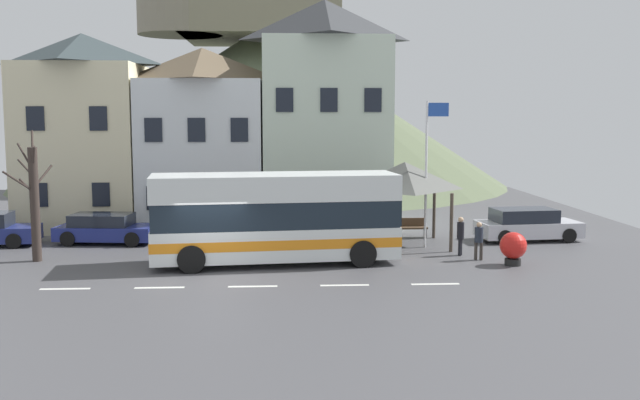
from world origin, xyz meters
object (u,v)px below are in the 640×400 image
at_px(public_bench, 411,227).
at_px(bare_tree_01, 34,201).
at_px(townhouse_02, 325,113).
at_px(bus_shelter, 405,176).
at_px(townhouse_01, 203,138).
at_px(transit_bus, 275,219).
at_px(parked_car_00, 106,229).
at_px(harbour_buoy, 513,247).
at_px(townhouse_00, 85,131).
at_px(pedestrian_01, 367,228).
at_px(hilltop_castle, 260,98).
at_px(parked_car_01, 527,225).
at_px(flagpole, 428,162).
at_px(pedestrian_02, 460,234).
at_px(pedestrian_00, 479,238).

distance_m(public_bench, bare_tree_01, 15.95).
xyz_separation_m(townhouse_02, bus_shelter, (3.01, -6.39, -2.66)).
xyz_separation_m(townhouse_01, public_bench, (9.72, -4.24, -3.94)).
bearing_deg(bare_tree_01, transit_bus, -5.62).
bearing_deg(parked_car_00, harbour_buoy, -12.34).
bearing_deg(townhouse_00, bus_shelter, -22.32).
relative_size(transit_bus, pedestrian_01, 5.83).
xyz_separation_m(hilltop_castle, transit_bus, (1.35, -31.61, -5.15)).
bearing_deg(transit_bus, parked_car_01, 15.28).
xyz_separation_m(parked_car_01, flagpole, (-4.76, -1.41, 2.90)).
height_order(townhouse_01, hilltop_castle, hilltop_castle).
xyz_separation_m(townhouse_00, transit_bus, (9.42, -9.63, -3.05)).
bearing_deg(townhouse_01, transit_bus, -69.46).
distance_m(hilltop_castle, bare_tree_01, 32.00).
relative_size(parked_car_01, harbour_buoy, 3.71).
xyz_separation_m(transit_bus, parked_car_01, (11.10, 4.34, -1.00)).
bearing_deg(pedestrian_02, townhouse_01, 141.94).
bearing_deg(bare_tree_01, townhouse_02, 37.99).
distance_m(hilltop_castle, parked_car_00, 28.28).
bearing_deg(pedestrian_01, hilltop_castle, 99.94).
bearing_deg(pedestrian_02, pedestrian_00, -62.81).
xyz_separation_m(pedestrian_01, flagpole, (2.59, 0.45, 2.68)).
distance_m(townhouse_02, hilltop_castle, 22.07).
bearing_deg(flagpole, parked_car_01, 16.53).
bearing_deg(transit_bus, harbour_buoy, -11.70).
bearing_deg(transit_bus, flagpole, 18.70).
distance_m(bus_shelter, parked_car_01, 6.13).
height_order(townhouse_00, bare_tree_01, townhouse_00).
height_order(bus_shelter, pedestrian_00, bus_shelter).
relative_size(flagpole, harbour_buoy, 4.91).
relative_size(hilltop_castle, transit_bus, 4.14).
xyz_separation_m(parked_car_01, harbour_buoy, (-2.32, -5.21, 0.00)).
relative_size(townhouse_01, townhouse_02, 0.78).
bearing_deg(pedestrian_02, parked_car_01, 40.48).
distance_m(transit_bus, bus_shelter, 6.62).
height_order(hilltop_castle, flagpole, hilltop_castle).
xyz_separation_m(pedestrian_00, pedestrian_02, (-0.48, 0.93, 0.02)).
distance_m(flagpole, bare_tree_01, 15.62).
relative_size(harbour_buoy, bare_tree_01, 0.25).
bearing_deg(flagpole, public_bench, 95.55).
bearing_deg(transit_bus, townhouse_02, 69.98).
bearing_deg(pedestrian_01, townhouse_00, 151.51).
xyz_separation_m(pedestrian_02, public_bench, (-1.19, 4.30, -0.41)).
bearing_deg(hilltop_castle, parked_car_00, -102.65).
relative_size(townhouse_01, pedestrian_00, 5.99).
relative_size(pedestrian_02, flagpole, 0.25).
height_order(parked_car_01, harbour_buoy, parked_car_01).
height_order(parked_car_01, pedestrian_02, pedestrian_02).
relative_size(pedestrian_02, harbour_buoy, 1.24).
distance_m(townhouse_01, bus_shelter, 11.05).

